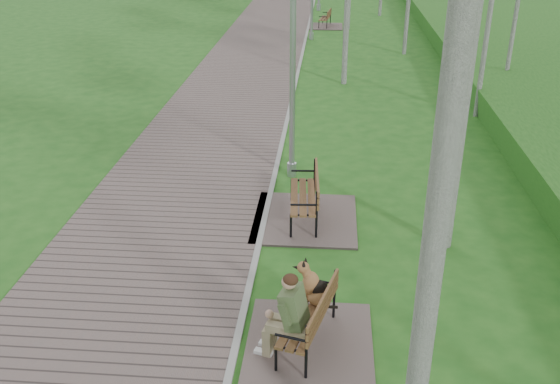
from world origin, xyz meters
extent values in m
cube|color=#695955|center=(-1.75, 21.50, 0.02)|extent=(3.50, 67.00, 0.04)
cube|color=#999993|center=(0.00, 21.50, 0.03)|extent=(0.10, 67.00, 0.05)
cube|color=#695955|center=(0.95, 1.43, 0.02)|extent=(1.64, 1.82, 0.04)
cube|color=brown|center=(0.90, 1.43, 0.41)|extent=(0.74, 1.42, 0.04)
cube|color=brown|center=(1.11, 1.38, 0.65)|extent=(0.38, 1.33, 0.30)
cube|color=#695955|center=(0.73, 4.92, 0.02)|extent=(1.84, 2.04, 0.04)
cube|color=brown|center=(0.68, 4.92, 0.46)|extent=(0.55, 1.56, 0.04)
cube|color=brown|center=(0.93, 4.93, 0.74)|extent=(0.13, 1.53, 0.34)
cube|color=#695955|center=(0.77, 23.77, 0.02)|extent=(1.53, 1.70, 0.04)
cube|color=brown|center=(0.72, 23.77, 0.38)|extent=(0.53, 1.32, 0.03)
cube|color=brown|center=(0.93, 23.74, 0.61)|extent=(0.19, 1.27, 0.28)
cylinder|color=#999CA1|center=(0.35, 6.88, 0.14)|extent=(0.19, 0.19, 0.29)
cylinder|color=#999CA1|center=(0.35, 6.88, 2.41)|extent=(0.12, 0.12, 4.83)
cylinder|color=#999CA1|center=(0.24, 20.88, 0.14)|extent=(0.19, 0.19, 0.28)
cylinder|color=#999CA1|center=(0.34, 28.30, 0.16)|extent=(0.22, 0.22, 0.33)
camera|label=1|loc=(1.11, -5.08, 5.26)|focal=40.00mm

